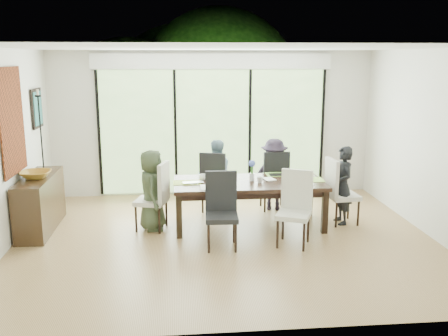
{
  "coord_description": "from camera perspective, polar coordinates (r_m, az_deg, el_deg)",
  "views": [
    {
      "loc": [
        -0.67,
        -6.8,
        2.59
      ],
      "look_at": [
        0.0,
        0.25,
        1.0
      ],
      "focal_mm": 40.0,
      "sensor_mm": 36.0,
      "label": 1
    }
  ],
  "objects": [
    {
      "name": "floor",
      "position": [
        7.3,
        0.19,
        -8.15
      ],
      "size": [
        6.0,
        5.0,
        0.01
      ],
      "primitive_type": "cube",
      "color": "brown",
      "rests_on": "ground"
    },
    {
      "name": "ceiling",
      "position": [
        6.83,
        0.2,
        13.63
      ],
      "size": [
        6.0,
        5.0,
        0.01
      ],
      "primitive_type": "cube",
      "color": "white",
      "rests_on": "wall_back"
    },
    {
      "name": "wall_back",
      "position": [
        9.41,
        -1.3,
        5.08
      ],
      "size": [
        6.0,
        0.02,
        2.7
      ],
      "primitive_type": "cube",
      "color": "silver",
      "rests_on": "floor"
    },
    {
      "name": "wall_front",
      "position": [
        4.51,
        3.32,
        -3.29
      ],
      "size": [
        6.0,
        0.02,
        2.7
      ],
      "primitive_type": "cube",
      "color": "beige",
      "rests_on": "floor"
    },
    {
      "name": "wall_left",
      "position": [
        7.29,
        -24.06,
        1.77
      ],
      "size": [
        0.02,
        5.0,
        2.7
      ],
      "primitive_type": "cube",
      "color": "white",
      "rests_on": "floor"
    },
    {
      "name": "wall_right",
      "position": [
        7.83,
        22.72,
        2.56
      ],
      "size": [
        0.02,
        5.0,
        2.7
      ],
      "primitive_type": "cube",
      "color": "white",
      "rests_on": "floor"
    },
    {
      "name": "glass_doors",
      "position": [
        9.39,
        -1.28,
        4.14
      ],
      "size": [
        4.2,
        0.02,
        2.3
      ],
      "primitive_type": "cube",
      "color": "#598C3F",
      "rests_on": "wall_back"
    },
    {
      "name": "blinds_header",
      "position": [
        9.28,
        -1.32,
        12.09
      ],
      "size": [
        4.4,
        0.06,
        0.28
      ],
      "primitive_type": "cube",
      "color": "white",
      "rests_on": "wall_back"
    },
    {
      "name": "mullion_a",
      "position": [
        9.47,
        -14.08,
        3.83
      ],
      "size": [
        0.05,
        0.04,
        2.3
      ],
      "primitive_type": "cube",
      "color": "black",
      "rests_on": "wall_back"
    },
    {
      "name": "mullion_b",
      "position": [
        9.36,
        -5.56,
        4.05
      ],
      "size": [
        0.05,
        0.04,
        2.3
      ],
      "primitive_type": "cube",
      "color": "black",
      "rests_on": "wall_back"
    },
    {
      "name": "mullion_c",
      "position": [
        9.46,
        2.97,
        4.19
      ],
      "size": [
        0.05,
        0.04,
        2.3
      ],
      "primitive_type": "cube",
      "color": "black",
      "rests_on": "wall_back"
    },
    {
      "name": "mullion_d",
      "position": [
        9.76,
        11.15,
        4.23
      ],
      "size": [
        0.05,
        0.04,
        2.3
      ],
      "primitive_type": "cube",
      "color": "black",
      "rests_on": "wall_back"
    },
    {
      "name": "deck",
      "position": [
        10.55,
        -1.61,
        -1.84
      ],
      "size": [
        6.0,
        1.8,
        0.1
      ],
      "primitive_type": "cube",
      "color": "brown",
      "rests_on": "ground"
    },
    {
      "name": "rail_top",
      "position": [
        11.2,
        -1.91,
        2.15
      ],
      "size": [
        6.0,
        0.08,
        0.06
      ],
      "primitive_type": "cube",
      "color": "#513F22",
      "rests_on": "deck"
    },
    {
      "name": "foliage_left",
      "position": [
        12.1,
        -10.84,
        6.97
      ],
      "size": [
        3.2,
        3.2,
        3.2
      ],
      "primitive_type": "sphere",
      "color": "#14380F",
      "rests_on": "ground"
    },
    {
      "name": "foliage_mid",
      "position": [
        12.67,
        -0.58,
        9.07
      ],
      "size": [
        4.0,
        4.0,
        4.0
      ],
      "primitive_type": "sphere",
      "color": "#14380F",
      "rests_on": "ground"
    },
    {
      "name": "foliage_right",
      "position": [
        12.21,
        8.25,
        6.27
      ],
      "size": [
        2.8,
        2.8,
        2.8
      ],
      "primitive_type": "sphere",
      "color": "#14380F",
      "rests_on": "ground"
    },
    {
      "name": "foliage_far",
      "position": [
        13.33,
        -5.16,
        8.42
      ],
      "size": [
        3.6,
        3.6,
        3.6
      ],
      "primitive_type": "sphere",
      "color": "#14380F",
      "rests_on": "ground"
    },
    {
      "name": "table_top",
      "position": [
        7.66,
        2.88,
        -1.74
      ],
      "size": [
        2.29,
        1.05,
        0.06
      ],
      "primitive_type": "cube",
      "color": "black",
      "rests_on": "floor"
    },
    {
      "name": "table_apron",
      "position": [
        7.68,
        2.87,
        -2.36
      ],
      "size": [
        2.1,
        0.86,
        0.1
      ],
      "primitive_type": "cube",
      "color": "black",
      "rests_on": "floor"
    },
    {
      "name": "table_leg_fl",
      "position": [
        7.27,
        -5.16,
        -5.51
      ],
      "size": [
        0.09,
        0.09,
        0.66
      ],
      "primitive_type": "cube",
      "color": "black",
      "rests_on": "floor"
    },
    {
      "name": "table_leg_fr",
      "position": [
        7.58,
        11.45,
        -4.94
      ],
      "size": [
        0.09,
        0.09,
        0.66
      ],
      "primitive_type": "cube",
      "color": "black",
      "rests_on": "floor"
    },
    {
      "name": "table_leg_bl",
      "position": [
        8.09,
        -5.2,
        -3.62
      ],
      "size": [
        0.09,
        0.09,
        0.66
      ],
      "primitive_type": "cube",
      "color": "black",
      "rests_on": "floor"
    },
    {
      "name": "table_leg_br",
      "position": [
        8.38,
        9.77,
        -3.19
      ],
      "size": [
        0.09,
        0.09,
        0.66
      ],
      "primitive_type": "cube",
      "color": "black",
      "rests_on": "floor"
    },
    {
      "name": "chair_left_end",
      "position": [
        7.64,
        -8.36,
        -3.16
      ],
      "size": [
        0.54,
        0.54,
        1.05
      ],
      "primitive_type": null,
      "rotation": [
        0.0,
        0.0,
        -1.84
      ],
      "color": "beige",
      "rests_on": "floor"
    },
    {
      "name": "chair_right_end",
      "position": [
        8.05,
        13.5,
        -2.56
      ],
      "size": [
        0.48,
        0.48,
        1.05
      ],
      "primitive_type": null,
      "rotation": [
        0.0,
        0.0,
        1.67
      ],
      "color": "beige",
      "rests_on": "floor"
    },
    {
      "name": "chair_far_left",
      "position": [
        8.47,
        -0.97,
        -1.45
      ],
      "size": [
        0.55,
        0.55,
        1.05
      ],
      "primitive_type": null,
      "rotation": [
        0.0,
        0.0,
        2.83
      ],
      "color": "black",
      "rests_on": "floor"
    },
    {
      "name": "chair_far_right",
      "position": [
        8.6,
        5.68,
        -1.29
      ],
      "size": [
        0.45,
        0.45,
        1.05
      ],
      "primitive_type": null,
      "rotation": [
        0.0,
        0.0,
        3.16
      ],
      "color": "black",
      "rests_on": "floor"
    },
    {
      "name": "chair_near_left",
      "position": [
        6.82,
        -0.26,
        -4.97
      ],
      "size": [
        0.46,
        0.46,
        1.05
      ],
      "primitive_type": null,
      "rotation": [
        0.0,
        0.0,
        -0.05
      ],
      "color": "black",
      "rests_on": "floor"
    },
    {
      "name": "chair_near_right",
      "position": [
        6.97,
        7.98,
        -4.69
      ],
      "size": [
        0.58,
        0.58,
        1.05
      ],
      "primitive_type": null,
      "rotation": [
        0.0,
        0.0,
        -0.41
      ],
      "color": "beige",
      "rests_on": "floor"
    },
    {
      "name": "person_left_end",
      "position": [
        7.61,
        -8.23,
        -2.5
      ],
      "size": [
        0.36,
        0.58,
        1.23
      ],
      "primitive_type": "imported",
      "rotation": [
        0.0,
        0.0,
        1.57
      ],
      "color": "#38442D",
      "rests_on": "floor"
    },
    {
      "name": "person_right_end",
      "position": [
        8.02,
        13.4,
        -1.94
      ],
      "size": [
        0.41,
        0.6,
        1.23
      ],
      "primitive_type": "imported",
      "rotation": [
        0.0,
        0.0,
        -1.49
      ],
      "color": "black",
      "rests_on": "floor"
    },
    {
      "name": "person_far_left",
      "position": [
        8.43,
        -0.97,
        -0.89
      ],
      "size": [
        0.64,
        0.47,
        1.23
      ],
      "primitive_type": "imported",
      "rotation": [
        0.0,
        0.0,
        3.34
      ],
      "color": "#6C8B9C",
      "rests_on": "floor"
    },
    {
      "name": "person_far_right",
      "position": [
        8.56,
        5.72,
        -0.74
      ],
      "size": [
        0.64,
        0.48,
        1.23
      ],
      "primitive_type": "imported",
      "rotation": [
        0.0,
        0.0,
        2.91
      ],
      "color": "#241C2B",
      "rests_on": "floor"
    },
    {
      "name": "placemat_left",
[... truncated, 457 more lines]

